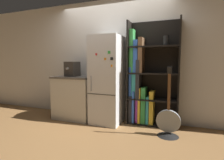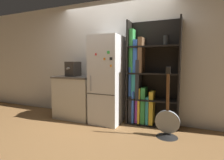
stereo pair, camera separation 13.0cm
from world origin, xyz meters
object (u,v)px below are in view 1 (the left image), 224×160
(bookshelf, at_px, (146,81))
(espresso_machine, at_px, (72,69))
(guitar, at_px, (168,126))
(refrigerator, at_px, (108,80))

(bookshelf, bearing_deg, espresso_machine, -171.91)
(guitar, bearing_deg, espresso_machine, 172.49)
(refrigerator, xyz_separation_m, bookshelf, (0.74, 0.19, -0.01))
(bookshelf, relative_size, espresso_machine, 5.64)
(bookshelf, relative_size, guitar, 1.75)
(espresso_machine, xyz_separation_m, guitar, (2.05, -0.27, -0.92))
(refrigerator, xyz_separation_m, guitar, (1.22, -0.30, -0.71))
(guitar, bearing_deg, bookshelf, 133.96)
(espresso_machine, relative_size, guitar, 0.31)
(refrigerator, height_order, bookshelf, bookshelf)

